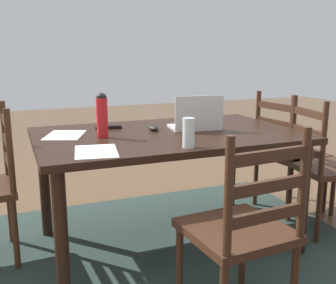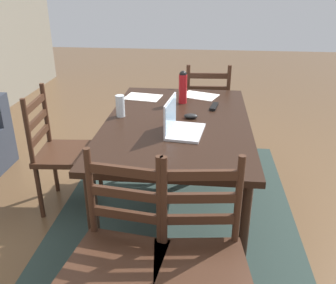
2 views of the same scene
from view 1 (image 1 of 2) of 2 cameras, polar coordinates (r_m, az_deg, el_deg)
The scene contains 13 objects.
ground_plane at distance 2.79m, azimuth -0.04°, elevation -14.01°, with size 14.00×14.00×0.00m, color brown.
area_rug at distance 2.79m, azimuth -0.04°, elevation -13.96°, with size 2.42×1.81×0.01m, color #283833.
dining_table at distance 2.56m, azimuth -0.04°, elevation -0.52°, with size 1.63×1.02×0.75m.
chair_left_far at distance 3.03m, azimuth 21.19°, elevation -3.30°, with size 0.50×0.50×0.95m.
chair_left_near at distance 3.32m, azimuth 16.55°, elevation -1.62°, with size 0.49×0.49×0.95m.
chair_far_head at distance 1.88m, azimuth 10.35°, elevation -12.36°, with size 0.47×0.47×0.95m.
laptop at distance 2.64m, azimuth 4.02°, elevation 3.03°, with size 0.35×0.26×0.23m.
water_bottle at distance 2.41m, azimuth -9.30°, elevation 3.88°, with size 0.07×0.07×0.26m.
drinking_glass at distance 2.13m, azimuth 2.92°, elevation 1.30°, with size 0.06×0.06×0.16m, color silver.
computer_mouse at distance 2.60m, azimuth -2.04°, elevation 2.00°, with size 0.06×0.10×0.03m, color black.
tv_remote at distance 2.69m, azimuth -8.39°, elevation 2.08°, with size 0.04×0.17×0.02m, color black.
paper_stack_left at distance 2.53m, azimuth -14.36°, elevation 0.94°, with size 0.21×0.30×0.00m, color white.
paper_stack_right at distance 2.08m, azimuth -10.12°, elevation -1.33°, with size 0.21×0.30×0.00m, color white.
Camera 1 is at (0.93, 2.31, 1.25)m, focal length 43.17 mm.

